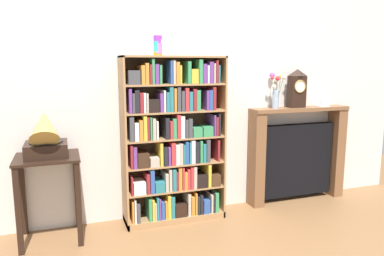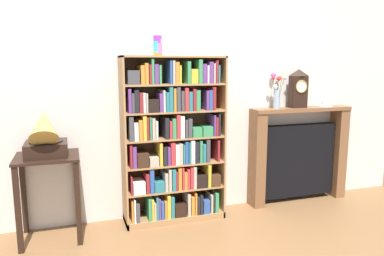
{
  "view_description": "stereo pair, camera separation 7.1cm",
  "coord_description": "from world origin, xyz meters",
  "views": [
    {
      "loc": [
        -0.99,
        -3.28,
        1.53
      ],
      "look_at": [
        0.19,
        0.11,
        0.91
      ],
      "focal_mm": 34.7,
      "sensor_mm": 36.0,
      "label": 1
    },
    {
      "loc": [
        -0.93,
        -3.3,
        1.53
      ],
      "look_at": [
        0.19,
        0.11,
        0.91
      ],
      "focal_mm": 34.7,
      "sensor_mm": 36.0,
      "label": 2
    }
  ],
  "objects": [
    {
      "name": "cup_stack",
      "position": [
        -0.15,
        0.1,
        1.7
      ],
      "size": [
        0.08,
        0.08,
        0.18
      ],
      "color": "orange",
      "rests_on": "bookshelf"
    },
    {
      "name": "flower_vase",
      "position": [
        1.16,
        0.16,
        1.26
      ],
      "size": [
        0.16,
        0.19,
        0.38
      ],
      "color": "#99B2D1",
      "rests_on": "fireplace_mantel"
    },
    {
      "name": "wall_back",
      "position": [
        0.16,
        0.3,
        1.3
      ],
      "size": [
        5.3,
        0.08,
        2.6
      ],
      "primitive_type": "cube",
      "color": "silver",
      "rests_on": "ground"
    },
    {
      "name": "side_table_left",
      "position": [
        -1.15,
        0.03,
        0.55
      ],
      "size": [
        0.53,
        0.47,
        0.76
      ],
      "color": "black",
      "rests_on": "ground"
    },
    {
      "name": "gramophone",
      "position": [
        -1.15,
        -0.02,
        0.94
      ],
      "size": [
        0.34,
        0.44,
        0.47
      ],
      "color": "black",
      "rests_on": "side_table_left"
    },
    {
      "name": "mantel_clock",
      "position": [
        1.41,
        0.16,
        1.27
      ],
      "size": [
        0.18,
        0.12,
        0.41
      ],
      "color": "black",
      "rests_on": "fireplace_mantel"
    },
    {
      "name": "teacup_with_saucer",
      "position": [
        1.77,
        0.16,
        1.09
      ],
      "size": [
        0.15,
        0.15,
        0.06
      ],
      "color": "white",
      "rests_on": "fireplace_mantel"
    },
    {
      "name": "bookshelf",
      "position": [
        -0.01,
        0.1,
        0.76
      ],
      "size": [
        0.99,
        0.31,
        1.61
      ],
      "color": "#A87A4C",
      "rests_on": "ground"
    },
    {
      "name": "ground_plane",
      "position": [
        0.0,
        0.0,
        -0.01
      ],
      "size": [
        8.3,
        6.4,
        0.02
      ],
      "primitive_type": "cube",
      "color": "brown"
    },
    {
      "name": "fireplace_mantel",
      "position": [
        1.47,
        0.18,
        0.52
      ],
      "size": [
        1.16,
        0.21,
        1.07
      ],
      "color": "brown",
      "rests_on": "ground"
    }
  ]
}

